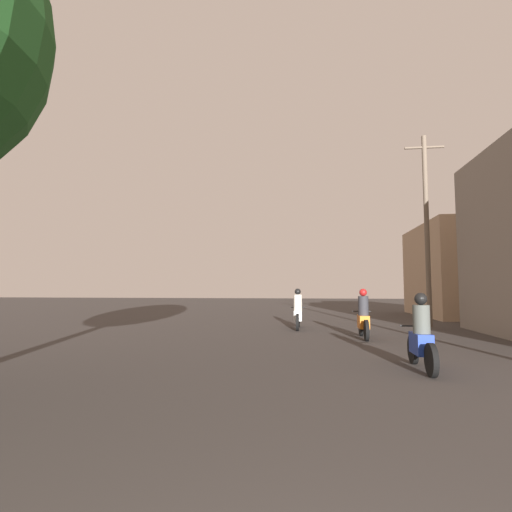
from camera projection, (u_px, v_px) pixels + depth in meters
name	position (u px, v px, depth m)	size (l,w,h in m)	color
motorcycle_blue	(421.00, 338.00, 7.82)	(0.60, 1.90, 1.51)	black
motorcycle_orange	(363.00, 318.00, 12.69)	(0.60, 1.94, 1.58)	black
motorcycle_white	(298.00, 313.00, 15.62)	(0.60, 2.13, 1.58)	black
building_right_far	(469.00, 271.00, 22.47)	(5.39, 7.76, 5.14)	tan
utility_pole_far	(427.00, 226.00, 16.69)	(1.60, 0.20, 8.06)	#6B5B4C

